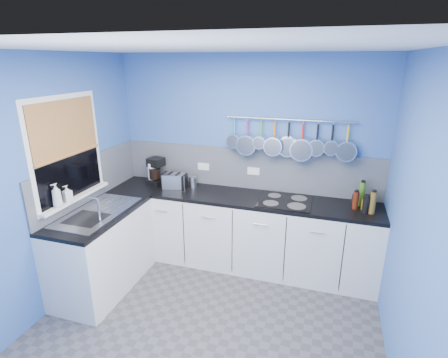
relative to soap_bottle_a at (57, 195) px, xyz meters
The scene contains 45 objects.
floor 1.93m from the soap_bottle_a, ahead, with size 3.20×3.00×0.02m, color #47474C.
ceiling 2.03m from the soap_bottle_a, ahead, with size 3.20×3.00×0.02m, color white.
wall_back 2.14m from the soap_bottle_a, 44.19° to the left, with size 3.20×0.02×2.50m, color #3A62AE.
wall_front 2.17m from the soap_bottle_a, 45.05° to the right, with size 3.20×0.02×2.50m, color #3A62AE.
wall_left 0.12m from the soap_bottle_a, 164.24° to the right, with size 0.02×3.00×2.50m, color #3A62AE.
wall_right 3.14m from the soap_bottle_a, ahead, with size 0.02×3.00×2.50m, color #3A62AE.
backsplash_back 2.12m from the soap_bottle_a, 43.76° to the left, with size 3.20×0.02×0.50m, color gray.
backsplash_left 0.58m from the soap_bottle_a, 95.74° to the left, with size 0.02×1.80×0.50m, color gray.
cabinet_run_back 2.07m from the soap_bottle_a, 37.58° to the left, with size 3.20×0.60×0.86m, color silver.
worktop_back 1.95m from the soap_bottle_a, 37.58° to the left, with size 3.20×0.60×0.04m, color black.
cabinet_run_left 0.82m from the soap_bottle_a, 50.34° to the left, with size 0.60×1.20×0.86m, color silver.
worktop_left 0.46m from the soap_bottle_a, 50.34° to the left, with size 0.60×1.20×0.04m, color black.
window_frame 0.47m from the soap_bottle_a, 99.21° to the left, with size 0.01×1.00×1.10m, color white.
window_glass 0.47m from the soap_bottle_a, 98.20° to the left, with size 0.01×0.90×1.00m, color black.
bamboo_blind 0.67m from the soap_bottle_a, 96.58° to the left, with size 0.01×0.90×0.55m, color #B68643.
window_sill 0.31m from the soap_bottle_a, 94.12° to the left, with size 0.10×0.98×0.03m, color white.
sink_unit 0.45m from the soap_bottle_a, 50.34° to the left, with size 0.50×0.95×0.01m, color silver.
mixer_tap 0.43m from the soap_bottle_a, 14.03° to the left, with size 0.12×0.08×0.26m, color silver, non-canonical shape.
socket_left 1.75m from the soap_bottle_a, 55.99° to the left, with size 0.15×0.01×0.09m, color white.
socket_right 2.18m from the soap_bottle_a, 41.70° to the left, with size 0.15×0.01×0.09m, color white.
pot_rail 2.56m from the soap_bottle_a, 35.11° to the left, with size 0.02×0.02×1.45m, color silver.
soap_bottle_a is the anchor object (origin of this frame).
soap_bottle_b 0.14m from the soap_bottle_a, 90.00° to the left, with size 0.08×0.08×0.17m, color white.
paper_towel 1.33m from the soap_bottle_a, 74.66° to the left, with size 0.12×0.12×0.27m, color white.
coffee_maker 1.34m from the soap_bottle_a, 72.99° to the left, with size 0.19×0.21×0.33m, color black, non-canonical shape.
toaster 1.40m from the soap_bottle_a, 60.50° to the left, with size 0.28×0.16×0.18m, color silver.
canister 1.58m from the soap_bottle_a, 55.21° to the left, with size 0.09×0.09×0.14m, color silver.
hob 2.39m from the soap_bottle_a, 29.22° to the left, with size 0.59×0.51×0.01m, color black.
pan_0 2.03m from the soap_bottle_a, 45.46° to the left, with size 0.17×0.09×0.36m, color silver, non-canonical shape.
pan_1 2.14m from the soap_bottle_a, 42.37° to the left, with size 0.24×0.11×0.43m, color silver, non-canonical shape.
pan_2 2.27m from the soap_bottle_a, 39.61° to the left, with size 0.15×0.12×0.34m, color silver, non-canonical shape.
pan_3 2.38m from the soap_bottle_a, 37.14° to the left, with size 0.22×0.13×0.41m, color silver, non-canonical shape.
pan_4 2.51m from the soap_bottle_a, 34.92° to the left, with size 0.23×0.06×0.42m, color silver, non-canonical shape.
pan_5 2.64m from the soap_bottle_a, 32.93° to the left, with size 0.26×0.11×0.45m, color silver, non-canonical shape.
pan_6 2.77m from the soap_bottle_a, 31.12° to the left, with size 0.19×0.10×0.38m, color silver, non-canonical shape.
pan_7 2.91m from the soap_bottle_a, 29.49° to the left, with size 0.17×0.11×0.36m, color silver, non-canonical shape.
pan_8 3.05m from the soap_bottle_a, 28.01° to the left, with size 0.22×0.11×0.41m, color silver, non-canonical shape.
condiment_0 3.26m from the soap_bottle_a, 23.63° to the left, with size 0.06×0.06×0.15m, color #265919.
condiment_1 3.15m from the soap_bottle_a, 24.19° to the left, with size 0.06×0.06×0.27m, color #3F721E.
condiment_2 3.10m from the soap_bottle_a, 24.76° to the left, with size 0.06×0.06×0.12m, color black.
condiment_3 3.20m from the soap_bottle_a, 21.82° to the left, with size 0.06×0.06×0.17m, color brown.
condiment_4 3.15m from the soap_bottle_a, 22.45° to the left, with size 0.07×0.07×0.12m, color #8C5914.
condiment_5 3.06m from the soap_bottle_a, 22.90° to the left, with size 0.06×0.06×0.19m, color #4C190C.
condiment_6 3.18m from the soap_bottle_a, 20.45° to the left, with size 0.06×0.06×0.24m, color brown.
condiment_7 3.12m from the soap_bottle_a, 20.86° to the left, with size 0.07×0.07×0.18m, color black.
Camera 1 is at (0.97, -2.52, 2.42)m, focal length 28.11 mm.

